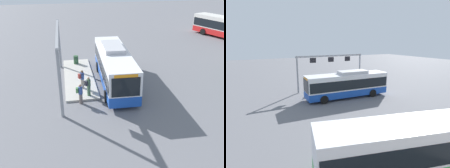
{
  "view_description": "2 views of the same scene",
  "coord_description": "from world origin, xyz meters",
  "views": [
    {
      "loc": [
        21.51,
        -4.35,
        9.93
      ],
      "look_at": [
        2.69,
        -0.72,
        1.15
      ],
      "focal_mm": 40.86,
      "sensor_mm": 36.0,
      "label": 1
    },
    {
      "loc": [
        11.27,
        19.98,
        7.2
      ],
      "look_at": [
        0.94,
        -0.71,
        1.73
      ],
      "focal_mm": 29.36,
      "sensor_mm": 36.0,
      "label": 2
    }
  ],
  "objects": [
    {
      "name": "ground_plane",
      "position": [
        0.0,
        0.0,
        0.0
      ],
      "size": [
        120.0,
        120.0,
        0.0
      ],
      "primitive_type": "plane",
      "color": "slate"
    },
    {
      "name": "platform_curb",
      "position": [
        -1.88,
        -3.19,
        0.08
      ],
      "size": [
        10.0,
        2.8,
        0.16
      ],
      "primitive_type": "cube",
      "color": "#B2ADA3",
      "rests_on": "ground"
    },
    {
      "name": "bus_main",
      "position": [
        -0.01,
        0.0,
        1.81
      ],
      "size": [
        10.87,
        3.0,
        3.46
      ],
      "rotation": [
        0.0,
        0.0,
        -0.04
      ],
      "color": "#1947AD",
      "rests_on": "ground"
    },
    {
      "name": "person_boarding",
      "position": [
        3.4,
        -3.42,
        0.89
      ],
      "size": [
        0.37,
        0.54,
        1.67
      ],
      "rotation": [
        0.0,
        0.0,
        1.49
      ],
      "color": "slate",
      "rests_on": "ground"
    },
    {
      "name": "person_waiting_near",
      "position": [
        0.88,
        -3.06,
        1.05
      ],
      "size": [
        0.48,
        0.6,
        1.67
      ],
      "rotation": [
        0.0,
        0.0,
        1.94
      ],
      "color": "gray",
      "rests_on": "platform_curb"
    },
    {
      "name": "person_waiting_mid",
      "position": [
        2.45,
        -2.66,
        1.05
      ],
      "size": [
        0.55,
        0.6,
        1.67
      ],
      "rotation": [
        0.0,
        0.0,
        2.16
      ],
      "color": "#476B4C",
      "rests_on": "platform_curb"
    },
    {
      "name": "platform_sign_gantry",
      "position": [
        0.04,
        -4.86,
        3.82
      ],
      "size": [
        10.59,
        0.24,
        5.2
      ],
      "color": "gray",
      "rests_on": "ground"
    },
    {
      "name": "trash_bin",
      "position": [
        -5.6,
        -3.2,
        0.61
      ],
      "size": [
        0.52,
        0.52,
        0.9
      ],
      "primitive_type": "cylinder",
      "color": "#2D5133",
      "rests_on": "platform_curb"
    }
  ]
}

